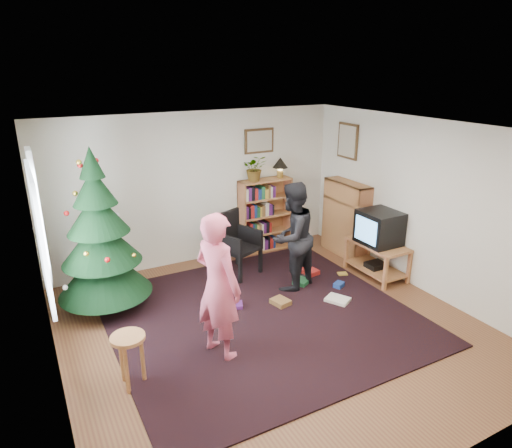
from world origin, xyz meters
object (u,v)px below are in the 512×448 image
picture_back (259,141)px  bookshelf_right (346,218)px  armchair (235,240)px  table_lamp (280,164)px  picture_right (348,141)px  tv_stand (377,256)px  crt_tv (379,228)px  bookshelf_back (265,214)px  person_standing (218,286)px  stool (129,347)px  potted_plant (255,168)px  christmas_tree (101,245)px  person_by_chair (292,237)px

picture_back → bookshelf_right: size_ratio=0.42×
armchair → table_lamp: bearing=5.2°
picture_right → tv_stand: bearing=-102.0°
tv_stand → crt_tv: size_ratio=1.64×
bookshelf_back → bookshelf_right: bearing=-36.2°
bookshelf_right → tv_stand: bookshelf_right is taller
person_standing → stool: bearing=73.5°
tv_stand → stool: size_ratio=1.64×
armchair → potted_plant: bearing=19.9°
christmas_tree → person_standing: (0.94, -1.69, -0.07)m
table_lamp → picture_right: bearing=-31.1°
bookshelf_back → potted_plant: (-0.20, 0.00, 0.86)m
bookshelf_right → person_standing: (-3.15, -1.68, 0.20)m
christmas_tree → person_by_chair: size_ratio=1.38×
tv_stand → person_by_chair: size_ratio=0.60×
crt_tv → person_by_chair: size_ratio=0.36×
picture_back → armchair: 1.80m
picture_right → person_standing: picture_right is taller
picture_back → tv_stand: bearing=-60.9°
bookshelf_back → crt_tv: size_ratio=2.19×
armchair → person_standing: person_standing is taller
crt_tv → potted_plant: 2.28m
person_by_chair → christmas_tree: bearing=-35.9°
christmas_tree → bookshelf_back: bearing=15.8°
picture_right → bookshelf_right: 1.32m
stool → potted_plant: size_ratio=1.33×
person_standing → person_by_chair: bearing=-78.5°
picture_back → christmas_tree: 3.22m
picture_right → armchair: (-2.16, -0.03, -1.41)m
bookshelf_right → armchair: 2.04m
person_standing → potted_plant: size_ratio=3.88×
picture_back → armchair: (-0.83, -0.75, -1.41)m
bookshelf_back → armchair: (-0.88, -0.62, -0.12)m
bookshelf_back → person_by_chair: person_by_chair is taller
tv_stand → stool: stool is taller
stool → table_lamp: 4.37m
picture_back → tv_stand: (1.07, -1.92, -1.62)m
picture_right → stool: 5.00m
person_standing → picture_right: bearing=-80.3°
person_by_chair → person_standing: bearing=10.9°
picture_back → stool: 4.32m
bookshelf_back → picture_right: bearing=-24.8°
person_by_chair → picture_back: bearing=-123.2°
picture_back → bookshelf_back: bearing=-71.0°
tv_stand → stool: 4.15m
picture_back → armchair: size_ratio=0.55×
christmas_tree → person_by_chair: 2.65m
christmas_tree → table_lamp: 3.41m
bookshelf_right → armchair: bearing=83.8°
picture_back → tv_stand: picture_back is taller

